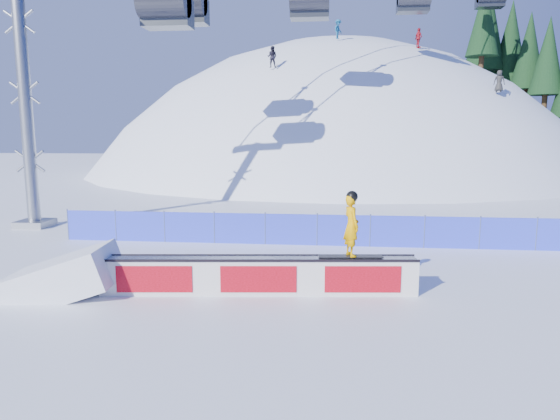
# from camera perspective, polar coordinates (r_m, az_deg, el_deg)

# --- Properties ---
(ground) EXTENTS (160.00, 160.00, 0.00)m
(ground) POSITION_cam_1_polar(r_m,az_deg,el_deg) (14.87, 7.62, -8.02)
(ground) COLOR white
(ground) RESTS_ON ground
(snow_hill) EXTENTS (64.00, 64.00, 64.00)m
(snow_hill) POSITION_cam_1_polar(r_m,az_deg,el_deg) (60.49, 6.10, -12.72)
(snow_hill) COLOR white
(snow_hill) RESTS_ON ground
(safety_fence) EXTENTS (22.05, 0.05, 1.30)m
(safety_fence) POSITION_cam_1_polar(r_m,az_deg,el_deg) (19.09, 7.27, -2.34)
(safety_fence) COLOR blue
(safety_fence) RESTS_ON ground
(rail_box) EXTENTS (8.47, 1.44, 1.01)m
(rail_box) POSITION_cam_1_polar(r_m,az_deg,el_deg) (13.51, -2.43, -7.49)
(rail_box) COLOR silver
(rail_box) RESTS_ON ground
(snow_ramp) EXTENTS (3.12, 2.13, 1.84)m
(snow_ramp) POSITION_cam_1_polar(r_m,az_deg,el_deg) (14.86, -23.49, -8.72)
(snow_ramp) COLOR white
(snow_ramp) RESTS_ON ground
(snowboarder) EXTENTS (1.72, 0.71, 1.78)m
(snowboarder) POSITION_cam_1_polar(r_m,az_deg,el_deg) (13.30, 8.16, -1.68)
(snowboarder) COLOR black
(snowboarder) RESTS_ON rail_box
(distant_skiers) EXTENTS (18.45, 6.91, 6.74)m
(distant_skiers) POSITION_cam_1_polar(r_m,az_deg,el_deg) (44.16, 10.35, 17.75)
(distant_skiers) COLOR black
(distant_skiers) RESTS_ON ground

